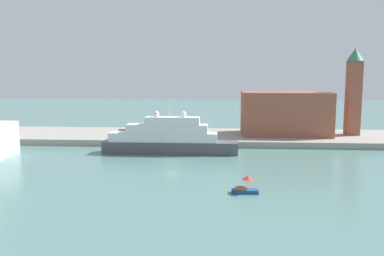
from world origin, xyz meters
TOP-DOWN VIEW (x-y plane):
  - ground at (0.00, 0.00)m, footprint 400.00×400.00m
  - quay_dock at (0.00, 27.60)m, footprint 110.00×23.20m
  - large_yacht at (-1.93, 8.85)m, footprint 28.67×4.29m
  - small_motorboat at (12.77, -19.37)m, footprint 3.81×1.58m
  - harbor_building at (25.55, 28.60)m, footprint 21.87×13.07m
  - bell_tower at (42.59, 29.28)m, footprint 4.26×4.26m
  - parked_car at (-15.40, 24.81)m, footprint 3.82×1.64m
  - person_figure at (-12.06, 21.47)m, footprint 0.36×0.36m
  - mooring_bollard at (-2.37, 17.67)m, footprint 0.45×0.45m

SIDE VIEW (x-z plane):
  - ground at x=0.00m, z-range 0.00..0.00m
  - quay_dock at x=0.00m, z-range 0.00..1.47m
  - small_motorboat at x=12.77m, z-range -0.36..2.20m
  - mooring_bollard at x=-2.37m, z-range 1.47..2.19m
  - parked_car at x=-15.40m, z-range 1.37..2.78m
  - person_figure at x=-12.06m, z-range 1.41..3.15m
  - large_yacht at x=-1.93m, z-range -2.50..8.70m
  - harbor_building at x=25.55m, z-range 1.47..12.36m
  - bell_tower at x=42.59m, z-range 2.34..24.17m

